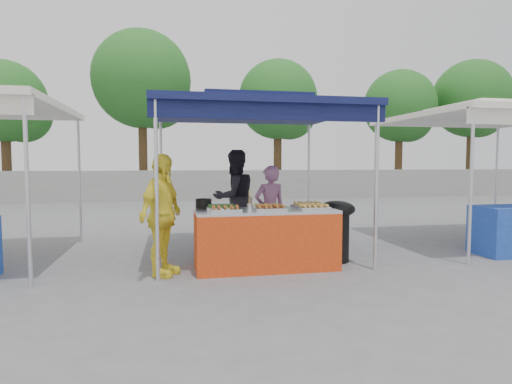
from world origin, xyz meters
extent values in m
plane|color=slate|center=(0.00, 0.00, 0.00)|extent=(80.00, 80.00, 0.00)
cube|color=gray|center=(0.00, 11.00, 0.60)|extent=(40.00, 0.25, 1.20)
cylinder|color=silver|center=(-1.50, -0.50, 1.15)|extent=(0.05, 0.05, 2.30)
cylinder|color=silver|center=(1.50, -0.50, 1.15)|extent=(0.05, 0.05, 2.30)
cylinder|color=silver|center=(-1.50, 2.50, 1.15)|extent=(0.05, 0.05, 2.30)
cylinder|color=silver|center=(1.50, 2.50, 1.15)|extent=(0.05, 0.05, 2.30)
cube|color=#12184A|center=(0.00, 1.00, 2.35)|extent=(3.20, 3.20, 0.10)
cube|color=#12184A|center=(0.00, 1.00, 2.48)|extent=(1.65, 1.65, 0.18)
cube|color=#12184A|center=(0.00, -0.50, 2.20)|extent=(3.20, 0.04, 0.25)
cylinder|color=silver|center=(-3.00, -0.50, 1.15)|extent=(0.05, 0.05, 2.30)
cylinder|color=silver|center=(-3.00, 2.50, 1.15)|extent=(0.05, 0.05, 2.30)
cylinder|color=silver|center=(3.00, -0.50, 1.15)|extent=(0.05, 0.05, 2.30)
cylinder|color=silver|center=(3.00, 2.50, 1.15)|extent=(0.05, 0.05, 2.30)
cylinder|color=silver|center=(6.00, 2.50, 1.15)|extent=(0.05, 0.05, 2.30)
cube|color=white|center=(4.50, 1.00, 2.35)|extent=(3.20, 3.20, 0.10)
cube|color=white|center=(4.50, 1.00, 2.48)|extent=(1.65, 1.65, 0.18)
cylinder|color=#4A341C|center=(-7.73, 12.70, 1.76)|extent=(0.36, 0.36, 3.52)
sphere|color=#286B23|center=(-7.73, 12.70, 3.93)|extent=(3.22, 3.22, 3.22)
sphere|color=#286B23|center=(-7.13, 12.90, 3.42)|extent=(2.21, 2.21, 2.21)
cylinder|color=#4A341C|center=(-2.45, 12.89, 2.25)|extent=(0.36, 0.36, 4.50)
sphere|color=#286B23|center=(-2.45, 12.89, 5.02)|extent=(4.12, 4.12, 4.12)
sphere|color=#286B23|center=(-1.85, 13.09, 4.37)|extent=(2.83, 2.83, 2.83)
cylinder|color=#4A341C|center=(3.44, 12.76, 1.94)|extent=(0.36, 0.36, 3.88)
sphere|color=#286B23|center=(3.44, 12.76, 4.32)|extent=(3.54, 3.54, 3.54)
sphere|color=#286B23|center=(4.04, 12.96, 3.77)|extent=(2.44, 2.44, 2.44)
cylinder|color=#4A341C|center=(9.76, 13.37, 1.92)|extent=(0.36, 0.36, 3.83)
sphere|color=#286B23|center=(9.76, 13.37, 4.27)|extent=(3.50, 3.50, 3.50)
sphere|color=#286B23|center=(10.36, 13.57, 3.72)|extent=(2.41, 2.41, 2.41)
cylinder|color=#4A341C|center=(13.76, 13.37, 2.13)|extent=(0.36, 0.36, 4.25)
sphere|color=#286B23|center=(13.76, 13.37, 4.74)|extent=(3.89, 3.89, 3.89)
sphere|color=#286B23|center=(14.36, 13.57, 4.13)|extent=(2.67, 2.67, 2.67)
cube|color=red|center=(0.00, -0.10, 0.40)|extent=(2.00, 0.80, 0.81)
cube|color=silver|center=(0.00, -0.10, 0.83)|extent=(2.00, 0.80, 0.04)
cube|color=white|center=(-0.61, -0.34, 0.88)|extent=(0.42, 0.30, 0.05)
cube|color=brown|center=(-0.61, -0.34, 0.91)|extent=(0.35, 0.25, 0.02)
cube|color=white|center=(0.01, -0.34, 0.88)|extent=(0.42, 0.30, 0.05)
cube|color=brown|center=(0.01, -0.34, 0.91)|extent=(0.35, 0.25, 0.02)
cube|color=white|center=(0.63, -0.34, 0.88)|extent=(0.42, 0.30, 0.05)
cube|color=gold|center=(0.63, -0.34, 0.91)|extent=(0.35, 0.25, 0.02)
cube|color=white|center=(-0.63, -0.04, 0.88)|extent=(0.42, 0.30, 0.05)
cube|color=#286422|center=(-0.63, -0.04, 0.91)|extent=(0.35, 0.25, 0.02)
cube|color=white|center=(0.05, -0.02, 0.88)|extent=(0.42, 0.30, 0.05)
cube|color=yellow|center=(0.05, -0.02, 0.91)|extent=(0.35, 0.25, 0.02)
cube|color=white|center=(0.64, -0.03, 0.88)|extent=(0.42, 0.30, 0.05)
cube|color=gold|center=(0.64, -0.03, 0.91)|extent=(0.35, 0.25, 0.02)
cylinder|color=black|center=(-0.86, 0.23, 0.92)|extent=(0.23, 0.23, 0.14)
cylinder|color=silver|center=(-0.26, -0.27, 0.90)|extent=(0.08, 0.08, 0.10)
cylinder|color=black|center=(1.15, 0.08, 0.38)|extent=(0.39, 0.39, 0.75)
ellipsoid|color=black|center=(1.15, 0.08, 0.82)|extent=(0.56, 0.56, 0.25)
cube|color=#1633BA|center=(-0.43, 0.70, 0.15)|extent=(0.51, 0.35, 0.30)
cube|color=#1633BA|center=(0.25, 0.44, 0.15)|extent=(0.50, 0.35, 0.30)
cube|color=#1633BA|center=(0.25, 0.44, 0.45)|extent=(0.49, 0.34, 0.30)
imported|color=#9D648D|center=(0.26, 0.76, 0.73)|extent=(0.59, 0.45, 1.47)
imported|color=#222228|center=(-0.19, 1.64, 0.87)|extent=(1.04, 0.95, 1.75)
imported|color=yellow|center=(-1.45, -0.22, 0.82)|extent=(0.81, 1.03, 1.64)
camera|label=1|loc=(-1.33, -6.01, 1.52)|focal=30.00mm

